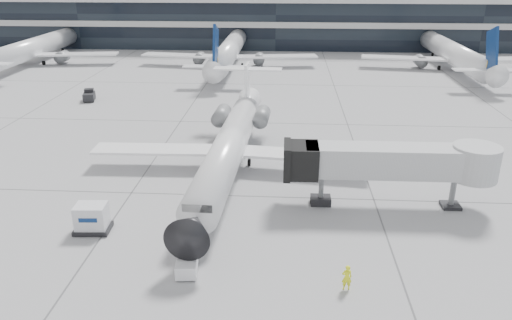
# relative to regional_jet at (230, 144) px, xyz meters

# --- Properties ---
(ground) EXTENTS (220.00, 220.00, 0.00)m
(ground) POSITION_rel_regional_jet_xyz_m (2.30, -5.42, -2.53)
(ground) COLOR gray
(ground) RESTS_ON ground
(terminal) EXTENTS (170.00, 22.00, 10.00)m
(terminal) POSITION_rel_regional_jet_xyz_m (2.30, 76.58, 2.47)
(terminal) COLOR black
(terminal) RESTS_ON ground
(bg_jet_left) EXTENTS (32.00, 40.00, 9.60)m
(bg_jet_left) POSITION_rel_regional_jet_xyz_m (-42.70, 49.58, -2.53)
(bg_jet_left) COLOR white
(bg_jet_left) RESTS_ON ground
(bg_jet_center) EXTENTS (32.00, 40.00, 9.60)m
(bg_jet_center) POSITION_rel_regional_jet_xyz_m (-5.70, 49.58, -2.53)
(bg_jet_center) COLOR white
(bg_jet_center) RESTS_ON ground
(bg_jet_right) EXTENTS (32.00, 40.00, 9.60)m
(bg_jet_right) POSITION_rel_regional_jet_xyz_m (34.30, 49.58, -2.53)
(bg_jet_right) COLOR white
(bg_jet_right) RESTS_ON ground
(regional_jet) EXTENTS (25.72, 32.06, 7.41)m
(regional_jet) POSITION_rel_regional_jet_xyz_m (0.00, 0.00, 0.00)
(regional_jet) COLOR white
(regional_jet) RESTS_ON ground
(jet_bridge) EXTENTS (15.93, 3.54, 5.13)m
(jet_bridge) POSITION_rel_regional_jet_xyz_m (13.72, -6.37, 1.21)
(jet_bridge) COLOR silver
(jet_bridge) RESTS_ON ground
(ramp_worker) EXTENTS (0.64, 0.46, 1.64)m
(ramp_worker) POSITION_rel_regional_jet_xyz_m (8.81, -17.52, -1.71)
(ramp_worker) COLOR #F1FF1A
(ramp_worker) RESTS_ON ground
(baggage_tug) EXTENTS (1.45, 2.22, 1.35)m
(baggage_tug) POSITION_rel_regional_jet_xyz_m (-0.87, -16.35, -1.93)
(baggage_tug) COLOR white
(baggage_tug) RESTS_ON ground
(cargo_uld) EXTENTS (2.58, 1.98, 2.02)m
(cargo_uld) POSITION_rel_regional_jet_xyz_m (-8.56, -11.79, -1.51)
(cargo_uld) COLOR black
(cargo_uld) RESTS_ON ground
(traffic_cone) EXTENTS (0.46, 0.46, 0.51)m
(traffic_cone) POSITION_rel_regional_jet_xyz_m (-9.05, 5.07, -2.29)
(traffic_cone) COLOR orange
(traffic_cone) RESTS_ON ground
(far_tug) EXTENTS (1.99, 2.72, 1.55)m
(far_tug) POSITION_rel_regional_jet_xyz_m (-22.25, 23.33, -1.83)
(far_tug) COLOR black
(far_tug) RESTS_ON ground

